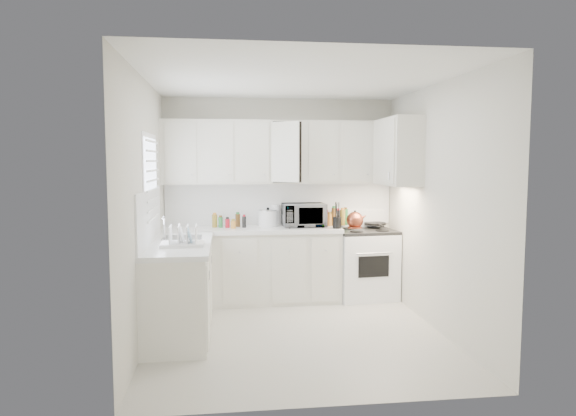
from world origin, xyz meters
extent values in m
plane|color=#B8B5A9|center=(0.00, 0.00, 0.00)|extent=(3.20, 3.20, 0.00)
plane|color=white|center=(0.00, 0.00, 2.60)|extent=(3.20, 3.20, 0.00)
plane|color=beige|center=(0.00, 1.60, 1.30)|extent=(3.00, 0.00, 3.00)
plane|color=beige|center=(0.00, -1.60, 1.30)|extent=(3.00, 0.00, 3.00)
plane|color=beige|center=(-1.50, 0.00, 1.30)|extent=(0.00, 3.20, 3.20)
plane|color=beige|center=(1.50, 0.00, 1.30)|extent=(0.00, 3.20, 3.20)
cube|color=silver|center=(-0.39, 1.29, 0.93)|extent=(2.24, 0.64, 0.05)
cube|color=silver|center=(-1.19, 0.20, 0.93)|extent=(0.64, 1.62, 0.05)
cube|color=silver|center=(0.00, 1.59, 1.23)|extent=(2.98, 0.02, 0.55)
cube|color=silver|center=(-1.49, 0.20, 1.23)|extent=(0.02, 1.60, 0.55)
imported|color=gray|center=(0.28, 1.33, 1.13)|extent=(0.55, 0.32, 0.36)
cylinder|color=white|center=(-0.06, 1.52, 1.08)|extent=(0.12, 0.12, 0.27)
cylinder|color=olive|center=(-0.85, 1.42, 1.02)|extent=(0.06, 0.06, 0.13)
cylinder|color=#297B37|center=(-0.78, 1.33, 1.02)|extent=(0.06, 0.06, 0.13)
cylinder|color=red|center=(-0.70, 1.42, 1.02)|extent=(0.06, 0.06, 0.13)
cylinder|color=orange|center=(-0.62, 1.33, 1.02)|extent=(0.06, 0.06, 0.13)
cylinder|color=brown|center=(-0.55, 1.42, 1.02)|extent=(0.06, 0.06, 0.13)
cylinder|color=black|center=(-0.47, 1.33, 1.02)|extent=(0.06, 0.06, 0.13)
cylinder|color=red|center=(0.58, 1.46, 1.05)|extent=(0.06, 0.06, 0.19)
cylinder|color=orange|center=(0.64, 1.40, 1.05)|extent=(0.06, 0.06, 0.19)
cylinder|color=brown|center=(0.69, 1.46, 1.05)|extent=(0.06, 0.06, 0.19)
cylinder|color=black|center=(0.74, 1.40, 1.05)|extent=(0.06, 0.06, 0.19)
cylinder|color=olive|center=(0.80, 1.46, 1.05)|extent=(0.06, 0.06, 0.19)
cylinder|color=#297B37|center=(0.85, 1.40, 1.05)|extent=(0.06, 0.06, 0.19)
camera|label=1|loc=(-0.72, -5.15, 1.79)|focal=32.08mm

